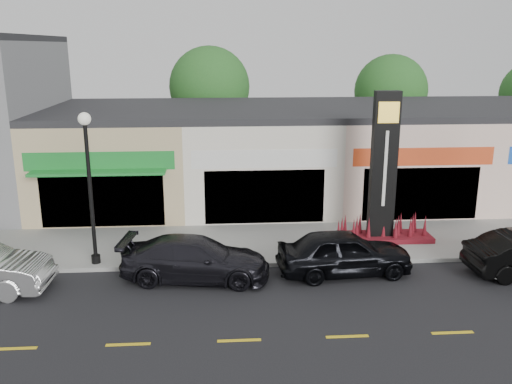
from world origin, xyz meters
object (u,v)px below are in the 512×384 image
(lamp_west_near, at_px, (89,174))
(pylon_sign, at_px, (382,189))
(car_dark_sedan, at_px, (196,259))
(car_black_sedan, at_px, (344,252))

(lamp_west_near, height_order, pylon_sign, pylon_sign)
(car_dark_sedan, bearing_deg, pylon_sign, -59.97)
(pylon_sign, height_order, car_dark_sedan, pylon_sign)
(car_dark_sedan, height_order, car_black_sedan, car_black_sedan)
(lamp_west_near, distance_m, car_black_sedan, 9.33)
(pylon_sign, relative_size, car_dark_sedan, 1.18)
(pylon_sign, relative_size, car_black_sedan, 1.28)
(pylon_sign, distance_m, car_dark_sedan, 8.07)
(lamp_west_near, bearing_deg, car_black_sedan, -7.98)
(pylon_sign, xyz_separation_m, car_dark_sedan, (-7.33, -3.02, -1.54))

